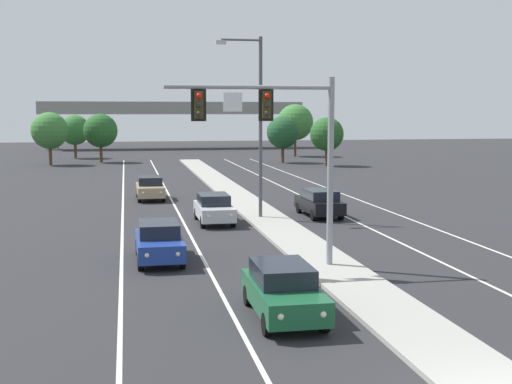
{
  "coord_description": "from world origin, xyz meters",
  "views": [
    {
      "loc": [
        -7.74,
        -11.93,
        6.05
      ],
      "look_at": [
        -3.2,
        11.85,
        3.2
      ],
      "focal_mm": 47.99,
      "sensor_mm": 36.0,
      "label": 1
    }
  ],
  "objects_px": {
    "car_oncoming_silver": "(214,208)",
    "tree_far_left_b": "(50,131)",
    "tree_far_right_b": "(283,132)",
    "tree_far_right_c": "(327,134)",
    "tree_far_right_a": "(295,122)",
    "tree_far_left_a": "(75,130)",
    "street_lamp_median": "(257,116)",
    "tree_far_left_c": "(100,131)",
    "car_oncoming_green": "(283,290)",
    "car_oncoming_blue": "(159,241)",
    "overhead_signal_mast": "(279,132)",
    "car_oncoming_tan": "(150,188)",
    "car_receding_black": "(320,203)"
  },
  "relations": [
    {
      "from": "tree_far_left_a",
      "to": "tree_far_right_a",
      "type": "bearing_deg",
      "value": -3.01
    },
    {
      "from": "tree_far_left_c",
      "to": "tree_far_left_b",
      "type": "xyz_separation_m",
      "value": [
        -5.51,
        -3.17,
        0.12
      ]
    },
    {
      "from": "car_oncoming_silver",
      "to": "tree_far_right_c",
      "type": "bearing_deg",
      "value": 64.73
    },
    {
      "from": "tree_far_right_a",
      "to": "tree_far_right_b",
      "type": "height_order",
      "value": "tree_far_right_a"
    },
    {
      "from": "tree_far_left_b",
      "to": "tree_far_right_c",
      "type": "height_order",
      "value": "tree_far_left_b"
    },
    {
      "from": "car_oncoming_silver",
      "to": "tree_far_left_b",
      "type": "height_order",
      "value": "tree_far_left_b"
    },
    {
      "from": "overhead_signal_mast",
      "to": "car_receding_black",
      "type": "height_order",
      "value": "overhead_signal_mast"
    },
    {
      "from": "car_oncoming_blue",
      "to": "tree_far_right_c",
      "type": "xyz_separation_m",
      "value": [
        20.85,
        46.02,
        2.74
      ]
    },
    {
      "from": "tree_far_right_a",
      "to": "tree_far_left_c",
      "type": "bearing_deg",
      "value": -165.3
    },
    {
      "from": "car_oncoming_blue",
      "to": "tree_far_left_c",
      "type": "relative_size",
      "value": 0.77
    },
    {
      "from": "car_oncoming_silver",
      "to": "car_oncoming_green",
      "type": "bearing_deg",
      "value": -90.62
    },
    {
      "from": "car_oncoming_silver",
      "to": "tree_far_right_a",
      "type": "bearing_deg",
      "value": 71.47
    },
    {
      "from": "car_oncoming_silver",
      "to": "tree_far_right_c",
      "type": "distance_m",
      "value": 40.94
    },
    {
      "from": "tree_far_left_c",
      "to": "tree_far_left_b",
      "type": "bearing_deg",
      "value": -150.11
    },
    {
      "from": "tree_far_left_c",
      "to": "tree_far_right_c",
      "type": "bearing_deg",
      "value": -22.06
    },
    {
      "from": "car_oncoming_tan",
      "to": "tree_far_right_c",
      "type": "bearing_deg",
      "value": 51.83
    },
    {
      "from": "car_oncoming_green",
      "to": "tree_far_left_b",
      "type": "distance_m",
      "value": 62.85
    },
    {
      "from": "tree_far_right_b",
      "to": "tree_far_right_c",
      "type": "distance_m",
      "value": 6.75
    },
    {
      "from": "tree_far_left_b",
      "to": "tree_far_left_c",
      "type": "bearing_deg",
      "value": 29.89
    },
    {
      "from": "car_receding_black",
      "to": "tree_far_right_c",
      "type": "xyz_separation_m",
      "value": [
        11.13,
        35.77,
        2.74
      ]
    },
    {
      "from": "street_lamp_median",
      "to": "car_oncoming_silver",
      "type": "bearing_deg",
      "value": -161.91
    },
    {
      "from": "street_lamp_median",
      "to": "tree_far_right_b",
      "type": "bearing_deg",
      "value": 75.02
    },
    {
      "from": "overhead_signal_mast",
      "to": "tree_far_left_a",
      "type": "xyz_separation_m",
      "value": [
        -12.14,
        66.92,
        -1.6
      ]
    },
    {
      "from": "tree_far_right_a",
      "to": "tree_far_left_a",
      "type": "xyz_separation_m",
      "value": [
        -29.14,
        1.53,
        -0.93
      ]
    },
    {
      "from": "street_lamp_median",
      "to": "car_oncoming_green",
      "type": "relative_size",
      "value": 2.23
    },
    {
      "from": "car_receding_black",
      "to": "tree_far_left_c",
      "type": "height_order",
      "value": "tree_far_left_c"
    },
    {
      "from": "overhead_signal_mast",
      "to": "street_lamp_median",
      "type": "distance_m",
      "value": 12.52
    },
    {
      "from": "tree_far_right_b",
      "to": "tree_far_right_a",
      "type": "bearing_deg",
      "value": 68.93
    },
    {
      "from": "tree_far_right_a",
      "to": "tree_far_right_c",
      "type": "distance_m",
      "value": 16.9
    },
    {
      "from": "street_lamp_median",
      "to": "tree_far_right_a",
      "type": "height_order",
      "value": "street_lamp_median"
    },
    {
      "from": "tree_far_left_a",
      "to": "car_receding_black",
      "type": "bearing_deg",
      "value": -72.16
    },
    {
      "from": "tree_far_left_b",
      "to": "tree_far_right_c",
      "type": "distance_m",
      "value": 31.31
    },
    {
      "from": "street_lamp_median",
      "to": "tree_far_right_b",
      "type": "xyz_separation_m",
      "value": [
        11.17,
        41.73,
        -2.17
      ]
    },
    {
      "from": "tree_far_left_b",
      "to": "tree_far_left_a",
      "type": "bearing_deg",
      "value": 80.24
    },
    {
      "from": "car_receding_black",
      "to": "tree_far_right_c",
      "type": "relative_size",
      "value": 0.83
    },
    {
      "from": "car_oncoming_silver",
      "to": "tree_far_left_b",
      "type": "xyz_separation_m",
      "value": [
        -13.08,
        43.91,
        3.11
      ]
    },
    {
      "from": "car_oncoming_silver",
      "to": "tree_far_right_a",
      "type": "height_order",
      "value": "tree_far_right_a"
    },
    {
      "from": "car_oncoming_blue",
      "to": "tree_far_left_b",
      "type": "distance_m",
      "value": 53.96
    },
    {
      "from": "car_oncoming_silver",
      "to": "tree_far_right_a",
      "type": "distance_m",
      "value": 56.86
    },
    {
      "from": "street_lamp_median",
      "to": "tree_far_right_b",
      "type": "height_order",
      "value": "street_lamp_median"
    },
    {
      "from": "car_oncoming_tan",
      "to": "tree_far_right_b",
      "type": "distance_m",
      "value": 35.96
    },
    {
      "from": "tree_far_left_c",
      "to": "tree_far_left_b",
      "type": "distance_m",
      "value": 6.36
    },
    {
      "from": "car_oncoming_green",
      "to": "tree_far_right_b",
      "type": "distance_m",
      "value": 61.73
    },
    {
      "from": "overhead_signal_mast",
      "to": "car_oncoming_blue",
      "type": "bearing_deg",
      "value": 150.47
    },
    {
      "from": "overhead_signal_mast",
      "to": "car_receding_black",
      "type": "distance_m",
      "value": 14.52
    },
    {
      "from": "tree_far_right_a",
      "to": "tree_far_left_a",
      "type": "bearing_deg",
      "value": 176.99
    },
    {
      "from": "overhead_signal_mast",
      "to": "tree_far_right_c",
      "type": "height_order",
      "value": "overhead_signal_mast"
    },
    {
      "from": "tree_far_right_a",
      "to": "tree_far_right_c",
      "type": "xyz_separation_m",
      "value": [
        -0.58,
        -16.85,
        -1.07
      ]
    },
    {
      "from": "tree_far_right_b",
      "to": "tree_far_left_a",
      "type": "relative_size",
      "value": 0.98
    },
    {
      "from": "car_oncoming_silver",
      "to": "tree_far_left_c",
      "type": "relative_size",
      "value": 0.77
    }
  ]
}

